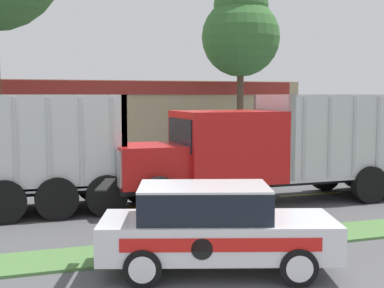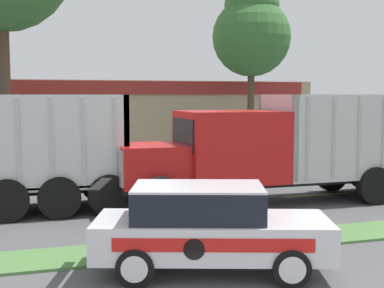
{
  "view_description": "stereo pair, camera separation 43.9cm",
  "coord_description": "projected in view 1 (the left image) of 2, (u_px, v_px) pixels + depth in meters",
  "views": [
    {
      "loc": [
        -3.05,
        -3.87,
        3.33
      ],
      "look_at": [
        1.26,
        8.51,
        2.14
      ],
      "focal_mm": 50.0,
      "sensor_mm": 36.0,
      "label": 1
    },
    {
      "loc": [
        -2.63,
        -4.01,
        3.33
      ],
      "look_at": [
        1.26,
        8.51,
        2.14
      ],
      "focal_mm": 50.0,
      "sensor_mm": 36.0,
      "label": 2
    }
  ],
  "objects": [
    {
      "name": "grass_verge",
      "position": [
        161.0,
        250.0,
        11.46
      ],
      "size": [
        120.0,
        1.48,
        0.06
      ],
      "primitive_type": "cube",
      "color": "#517F42",
      "rests_on": "ground_plane"
    },
    {
      "name": "dump_truck_lead",
      "position": [
        265.0,
        153.0,
        16.66
      ],
      "size": [
        11.05,
        2.74,
        3.37
      ],
      "color": "black",
      "rests_on": "ground_plane"
    },
    {
      "name": "centre_line_6",
      "position": [
        311.0,
        194.0,
        18.09
      ],
      "size": [
        2.4,
        0.14,
        0.01
      ],
      "primitive_type": "cube",
      "color": "yellow",
      "rests_on": "ground_plane"
    },
    {
      "name": "store_building_backdrop",
      "position": [
        68.0,
        113.0,
        36.74
      ],
      "size": [
        29.02,
        12.1,
        4.26
      ],
      "color": "tan",
      "rests_on": "ground_plane"
    },
    {
      "name": "tree_behind_right",
      "position": [
        241.0,
        30.0,
        31.32
      ],
      "size": [
        4.6,
        4.6,
        10.2
      ],
      "color": "brown",
      "rests_on": "ground_plane"
    },
    {
      "name": "centre_line_5",
      "position": [
        158.0,
        205.0,
        16.32
      ],
      "size": [
        2.4,
        0.14,
        0.01
      ],
      "primitive_type": "cube",
      "color": "yellow",
      "rests_on": "ground_plane"
    },
    {
      "name": "rally_car",
      "position": [
        214.0,
        227.0,
        10.08
      ],
      "size": [
        4.72,
        3.0,
        1.69
      ],
      "color": "white",
      "rests_on": "ground_plane"
    }
  ]
}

